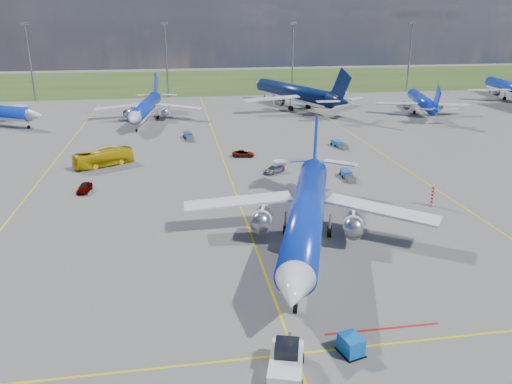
{
  "coord_description": "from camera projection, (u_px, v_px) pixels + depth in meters",
  "views": [
    {
      "loc": [
        -8.11,
        -51.26,
        24.79
      ],
      "look_at": [
        1.24,
        6.35,
        4.0
      ],
      "focal_mm": 35.0,
      "sensor_mm": 36.0,
      "label": 1
    }
  ],
  "objects": [
    {
      "name": "pushback_tug",
      "position": [
        286.0,
        363.0,
        36.29
      ],
      "size": [
        3.58,
        6.5,
        2.17
      ],
      "rotation": [
        0.0,
        0.0,
        -0.29
      ],
      "color": "silver",
      "rests_on": "ground"
    },
    {
      "name": "warning_post",
      "position": [
        433.0,
        195.0,
        68.07
      ],
      "size": [
        0.5,
        0.5,
        3.0
      ],
      "primitive_type": "cylinder",
      "color": "red",
      "rests_on": "ground"
    },
    {
      "name": "bg_jet_nnw",
      "position": [
        147.0,
        121.0,
        123.1
      ],
      "size": [
        33.28,
        40.84,
        9.76
      ],
      "primitive_type": null,
      "rotation": [
        0.0,
        0.0,
        -0.14
      ],
      "color": "#0C2CB4",
      "rests_on": "ground"
    },
    {
      "name": "main_airliner",
      "position": [
        306.0,
        244.0,
        57.07
      ],
      "size": [
        43.73,
        50.09,
        11.03
      ],
      "primitive_type": null,
      "rotation": [
        0.0,
        0.0,
        -0.32
      ],
      "color": "#0C2CB4",
      "rests_on": "ground"
    },
    {
      "name": "bg_jet_n",
      "position": [
        293.0,
        108.0,
        140.69
      ],
      "size": [
        50.48,
        57.01,
        12.39
      ],
      "primitive_type": null,
      "rotation": [
        0.0,
        0.0,
        3.5
      ],
      "color": "#071641",
      "rests_on": "ground"
    },
    {
      "name": "baggage_tug_e",
      "position": [
        339.0,
        144.0,
        98.81
      ],
      "size": [
        2.28,
        5.13,
        1.12
      ],
      "rotation": [
        0.0,
        0.0,
        0.2
      ],
      "color": "#1B67A6",
      "rests_on": "ground"
    },
    {
      "name": "bg_jet_ne",
      "position": [
        421.0,
        113.0,
        133.54
      ],
      "size": [
        34.18,
        40.06,
        9.04
      ],
      "primitive_type": null,
      "rotation": [
        0.0,
        0.0,
        2.89
      ],
      "color": "#0C2CB4",
      "rests_on": "ground"
    },
    {
      "name": "service_car_c",
      "position": [
        274.0,
        169.0,
        82.62
      ],
      "size": [
        4.48,
        3.98,
        1.25
      ],
      "primitive_type": "imported",
      "rotation": [
        0.0,
        0.0,
        -0.92
      ],
      "color": "#999999",
      "rests_on": "ground"
    },
    {
      "name": "floodlight_masts",
      "position": [
        231.0,
        56.0,
        156.78
      ],
      "size": [
        202.2,
        0.5,
        22.7
      ],
      "color": "slate",
      "rests_on": "ground"
    },
    {
      "name": "baggage_tug_c",
      "position": [
        189.0,
        136.0,
        105.13
      ],
      "size": [
        2.04,
        5.46,
        1.2
      ],
      "rotation": [
        0.0,
        0.0,
        0.12
      ],
      "color": "navy",
      "rests_on": "ground"
    },
    {
      "name": "service_car_a",
      "position": [
        84.0,
        188.0,
        73.67
      ],
      "size": [
        2.07,
        4.1,
        1.34
      ],
      "primitive_type": "imported",
      "rotation": [
        0.0,
        0.0,
        -0.13
      ],
      "color": "#999999",
      "rests_on": "ground"
    },
    {
      "name": "service_car_b",
      "position": [
        243.0,
        154.0,
        92.07
      ],
      "size": [
        4.4,
        2.63,
        1.14
      ],
      "primitive_type": "imported",
      "rotation": [
        0.0,
        0.0,
        1.39
      ],
      "color": "#999999",
      "rests_on": "ground"
    },
    {
      "name": "apron_bus",
      "position": [
        104.0,
        158.0,
        86.1
      ],
      "size": [
        10.13,
        7.21,
        2.87
      ],
      "primitive_type": "imported",
      "rotation": [
        0.0,
        0.0,
        2.09
      ],
      "color": "#C5A50B",
      "rests_on": "ground"
    },
    {
      "name": "bg_jet_ene",
      "position": [
        508.0,
        99.0,
        155.81
      ],
      "size": [
        34.53,
        42.18,
        10.02
      ],
      "primitive_type": null,
      "rotation": [
        0.0,
        0.0,
        2.99
      ],
      "color": "#0C2CB4",
      "rests_on": "ground"
    },
    {
      "name": "baggage_tug_w",
      "position": [
        347.0,
        175.0,
        79.79
      ],
      "size": [
        1.66,
        5.06,
        1.12
      ],
      "rotation": [
        0.0,
        0.0,
        -0.07
      ],
      "color": "#1A54A0",
      "rests_on": "ground"
    },
    {
      "name": "grass_strip",
      "position": [
        195.0,
        81.0,
        196.67
      ],
      "size": [
        400.0,
        80.0,
        0.01
      ],
      "primitive_type": "cube",
      "color": "#2D4719",
      "rests_on": "ground"
    },
    {
      "name": "taxiway_lines",
      "position": [
        229.0,
        172.0,
        82.99
      ],
      "size": [
        60.25,
        160.0,
        0.02
      ],
      "color": "gold",
      "rests_on": "ground"
    },
    {
      "name": "ground",
      "position": [
        254.0,
        244.0,
        57.2
      ],
      "size": [
        400.0,
        400.0,
        0.0
      ],
      "primitive_type": "plane",
      "color": "#535350",
      "rests_on": "ground"
    },
    {
      "name": "uld_container",
      "position": [
        351.0,
        345.0,
        38.51
      ],
      "size": [
        1.91,
        2.17,
        1.48
      ],
      "primitive_type": "cube",
      "rotation": [
        0.0,
        0.0,
        0.27
      ],
      "color": "#0C58B2",
      "rests_on": "ground"
    }
  ]
}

